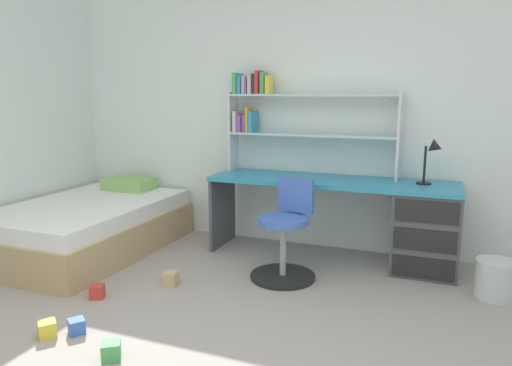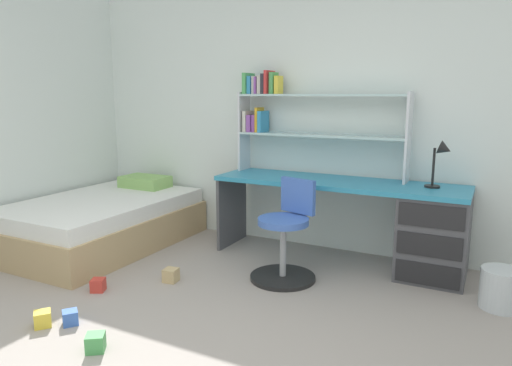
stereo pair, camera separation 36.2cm
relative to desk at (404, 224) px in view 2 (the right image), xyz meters
name	(u,v)px [view 2 (the right image)]	position (x,y,z in m)	size (l,w,h in m)	color
room_shell	(110,117)	(-2.14, -1.03, 0.87)	(6.12, 6.34, 2.55)	silver
desk	(404,224)	(0.00, 0.00, 0.00)	(2.14, 0.58, 0.72)	teal
bookshelf_hutch	(295,112)	(-1.06, 0.18, 0.88)	(1.57, 0.22, 0.95)	silver
desk_lamp	(442,157)	(0.25, 0.02, 0.56)	(0.20, 0.17, 0.38)	black
swivel_chair	(286,241)	(-0.80, -0.58, -0.10)	(0.52, 0.52, 0.79)	black
bed_platform	(102,222)	(-2.74, -0.61, -0.18)	(1.24, 1.84, 0.58)	tan
waste_bin	(501,289)	(0.73, -0.39, -0.27)	(0.28, 0.28, 0.28)	silver
toy_block_red_0	(98,285)	(-1.94, -1.46, -0.36)	(0.10, 0.10, 0.10)	red
toy_block_blue_1	(70,318)	(-1.71, -1.92, -0.36)	(0.09, 0.09, 0.09)	#3860B7
toy_block_yellow_2	(43,319)	(-1.85, -2.02, -0.36)	(0.10, 0.10, 0.10)	gold
toy_block_green_3	(96,343)	(-1.33, -2.08, -0.36)	(0.10, 0.10, 0.10)	#479E51
toy_block_natural_4	(171,275)	(-1.57, -1.06, -0.36)	(0.10, 0.10, 0.10)	tan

